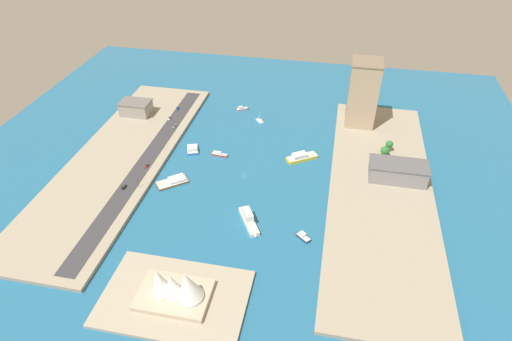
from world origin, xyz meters
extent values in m
plane|color=#23668E|center=(0.00, 0.00, 0.00)|extent=(440.00, 440.00, 0.00)
cube|color=#9E937F|center=(-96.85, 0.00, 1.33)|extent=(70.00, 240.00, 2.67)
cube|color=#9E937F|center=(96.85, 0.00, 1.33)|extent=(70.00, 240.00, 2.67)
cube|color=#A89E89|center=(11.98, 113.65, 1.00)|extent=(76.41, 50.54, 2.00)
cube|color=#38383D|center=(75.19, 0.00, 2.74)|extent=(12.65, 228.00, 0.15)
cube|color=yellow|center=(-38.85, -28.25, 1.21)|extent=(24.21, 19.57, 2.42)
cone|color=yellow|center=(-49.38, -35.16, 1.21)|extent=(3.01, 3.01, 2.18)
cube|color=white|center=(-37.02, -27.05, 3.94)|extent=(12.52, 11.26, 3.04)
cube|color=beige|center=(-38.85, -28.25, 2.47)|extent=(23.24, 18.79, 0.10)
cube|color=brown|center=(47.91, 19.81, 0.73)|extent=(23.39, 21.58, 1.47)
cone|color=brown|center=(56.80, 27.00, 0.73)|extent=(1.86, 1.86, 1.32)
cube|color=white|center=(45.08, 17.52, 2.41)|extent=(13.85, 13.41, 1.89)
cube|color=beige|center=(47.91, 19.81, 1.52)|extent=(22.46, 20.72, 0.10)
cube|color=#1E284C|center=(-49.46, 55.65, 0.69)|extent=(9.70, 8.90, 1.38)
cone|color=#1E284C|center=(-53.39, 58.86, 0.69)|extent=(1.75, 1.75, 1.24)
cube|color=white|center=(-48.60, 54.96, 2.51)|extent=(4.83, 4.71, 2.25)
cube|color=beige|center=(-49.46, 55.65, 1.43)|extent=(9.31, 8.55, 0.10)
cube|color=red|center=(24.15, -20.60, 0.69)|extent=(12.84, 4.69, 1.38)
cone|color=red|center=(17.55, -19.88, 0.69)|extent=(1.37, 1.37, 1.24)
cube|color=white|center=(25.98, -20.80, 2.27)|extent=(6.41, 2.76, 1.78)
cube|color=beige|center=(24.15, -20.60, 1.43)|extent=(12.33, 4.50, 0.10)
cube|color=silver|center=(-14.10, 48.97, 1.36)|extent=(18.25, 26.02, 2.73)
cone|color=silver|center=(-20.95, 61.14, 1.36)|extent=(3.34, 3.34, 2.45)
cube|color=white|center=(-13.10, 47.20, 5.32)|extent=(9.13, 11.35, 5.18)
cube|color=beige|center=(-14.10, 48.97, 2.78)|extent=(17.52, 24.98, 0.10)
cube|color=blue|center=(46.94, -23.33, 0.76)|extent=(12.94, 16.13, 1.53)
cone|color=blue|center=(49.62, -30.26, 0.76)|extent=(1.78, 1.78, 1.37)
cube|color=white|center=(46.16, -21.34, 2.87)|extent=(8.65, 7.98, 2.68)
cube|color=beige|center=(46.94, -23.33, 1.58)|extent=(12.43, 15.49, 0.10)
cube|color=white|center=(3.58, -77.86, 0.56)|extent=(8.00, 8.02, 1.13)
cone|color=white|center=(6.76, -81.05, 0.56)|extent=(1.44, 1.44, 1.02)
cube|color=white|center=(2.75, -77.02, 1.80)|extent=(3.76, 3.77, 1.34)
cube|color=beige|center=(3.58, -77.86, 1.18)|extent=(7.68, 7.70, 0.10)
cylinder|color=silver|center=(3.88, -78.16, 5.58)|extent=(0.24, 0.24, 8.91)
cube|color=#999EA3|center=(23.20, -95.01, 1.00)|extent=(10.06, 7.95, 2.00)
cone|color=#999EA3|center=(18.53, -97.99, 1.00)|extent=(2.48, 2.48, 1.80)
cube|color=white|center=(24.56, -94.14, 3.04)|extent=(4.46, 4.00, 2.08)
cube|color=beige|center=(23.20, -95.01, 2.05)|extent=(9.66, 7.63, 0.10)
cube|color=tan|center=(-80.36, -89.42, 29.66)|extent=(23.44, 24.99, 53.98)
cube|color=#7C6B55|center=(-80.36, -89.42, 57.05)|extent=(24.37, 25.99, 0.80)
cube|color=gray|center=(-107.63, -13.49, 8.68)|extent=(38.98, 18.91, 12.03)
cube|color=#59595C|center=(-107.63, -13.49, 15.10)|extent=(40.54, 19.67, 0.80)
cube|color=gray|center=(112.11, -65.50, 8.21)|extent=(25.03, 17.31, 11.10)
cube|color=slate|center=(112.11, -65.50, 14.16)|extent=(26.03, 18.00, 0.80)
cylinder|color=black|center=(76.39, 36.11, 3.14)|extent=(0.26, 0.64, 0.64)
cylinder|color=black|center=(78.06, 36.09, 3.14)|extent=(0.26, 0.64, 0.64)
cylinder|color=black|center=(76.34, 33.02, 3.14)|extent=(0.26, 0.64, 0.64)
cylinder|color=black|center=(78.02, 32.99, 3.14)|extent=(0.26, 0.64, 0.64)
cube|color=black|center=(77.20, 34.55, 3.45)|extent=(1.94, 4.45, 0.82)
cube|color=#262D38|center=(77.20, 34.33, 4.18)|extent=(1.69, 2.50, 0.64)
cylinder|color=black|center=(72.33, -52.45, 3.14)|extent=(0.28, 0.65, 0.64)
cylinder|color=black|center=(70.80, -52.37, 3.14)|extent=(0.28, 0.65, 0.64)
cylinder|color=black|center=(72.50, -48.94, 3.14)|extent=(0.28, 0.65, 0.64)
cylinder|color=black|center=(70.97, -48.86, 3.14)|extent=(0.28, 0.65, 0.64)
cube|color=#B7B7BC|center=(71.65, -50.65, 3.43)|extent=(1.98, 5.10, 0.78)
cube|color=#262D38|center=(71.66, -50.40, 4.09)|extent=(1.66, 2.88, 0.54)
cylinder|color=black|center=(79.31, -60.25, 3.14)|extent=(0.26, 0.64, 0.64)
cylinder|color=black|center=(81.01, -60.22, 3.14)|extent=(0.26, 0.64, 0.64)
cylinder|color=black|center=(79.37, -63.83, 3.14)|extent=(0.26, 0.64, 0.64)
cylinder|color=black|center=(81.07, -63.80, 3.14)|extent=(0.26, 0.64, 0.64)
cube|color=white|center=(80.19, -62.02, 3.40)|extent=(1.99, 5.15, 0.72)
cube|color=#262D38|center=(80.20, -62.28, 3.99)|extent=(1.72, 2.89, 0.46)
cylinder|color=black|center=(72.84, 6.10, 3.14)|extent=(0.27, 0.65, 0.64)
cylinder|color=black|center=(71.25, 6.06, 3.14)|extent=(0.27, 0.65, 0.64)
cylinder|color=black|center=(72.76, 9.28, 3.14)|extent=(0.27, 0.65, 0.64)
cylinder|color=black|center=(71.17, 9.24, 3.14)|extent=(0.27, 0.65, 0.64)
cube|color=red|center=(72.00, 7.67, 3.42)|extent=(1.90, 4.59, 0.77)
cube|color=#262D38|center=(72.00, 7.90, 4.10)|extent=(1.64, 2.58, 0.59)
cylinder|color=black|center=(78.98, -78.93, 3.14)|extent=(0.26, 0.64, 0.64)
cylinder|color=black|center=(80.64, -78.91, 3.14)|extent=(0.26, 0.64, 0.64)
cylinder|color=black|center=(79.03, -82.23, 3.14)|extent=(0.26, 0.64, 0.64)
cylinder|color=black|center=(80.68, -82.21, 3.14)|extent=(0.26, 0.64, 0.64)
cube|color=blue|center=(79.83, -80.57, 3.45)|extent=(1.93, 4.74, 0.82)
cube|color=#262D38|center=(79.83, -80.80, 4.12)|extent=(1.67, 2.66, 0.53)
cylinder|color=black|center=(67.56, 31.82, 5.42)|extent=(0.18, 0.18, 5.50)
cube|color=black|center=(67.56, 31.82, 8.67)|extent=(0.36, 0.36, 1.00)
sphere|color=red|center=(67.56, 31.82, 9.02)|extent=(0.24, 0.24, 0.24)
sphere|color=yellow|center=(67.56, 31.82, 8.67)|extent=(0.24, 0.24, 0.24)
sphere|color=green|center=(67.56, 31.82, 8.32)|extent=(0.24, 0.24, 0.24)
cube|color=#BCAD93|center=(11.98, 113.65, 3.50)|extent=(37.81, 25.93, 3.00)
cone|color=white|center=(3.43, 113.65, 13.27)|extent=(15.70, 13.76, 18.12)
cone|color=white|center=(11.98, 113.65, 11.77)|extent=(11.54, 10.22, 14.50)
cone|color=white|center=(18.77, 113.65, 12.94)|extent=(12.77, 11.01, 17.04)
cylinder|color=brown|center=(-103.44, -48.78, 4.61)|extent=(0.50, 0.50, 3.88)
sphere|color=#2D7233|center=(-103.44, -48.78, 8.86)|extent=(5.78, 5.78, 5.78)
cylinder|color=brown|center=(-100.06, -40.17, 3.98)|extent=(0.50, 0.50, 2.63)
sphere|color=#2D7233|center=(-100.06, -40.17, 8.03)|extent=(6.85, 6.85, 6.85)
camera|label=1|loc=(-58.42, 245.69, 190.23)|focal=30.45mm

